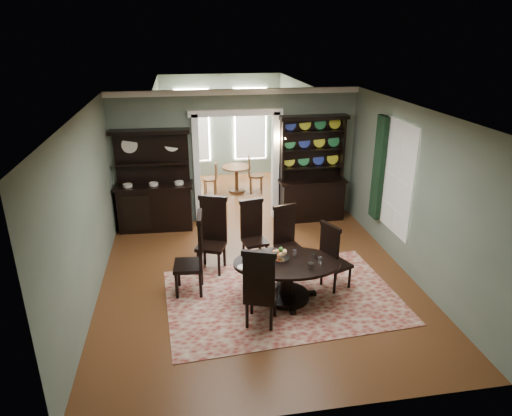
{
  "coord_description": "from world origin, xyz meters",
  "views": [
    {
      "loc": [
        -1.2,
        -6.95,
        4.21
      ],
      "look_at": [
        0.05,
        0.6,
        1.18
      ],
      "focal_mm": 32.0,
      "sensor_mm": 36.0,
      "label": 1
    }
  ],
  "objects_px": {
    "dining_table": "(287,273)",
    "parlor_table": "(237,175)",
    "welsh_dresser": "(312,183)",
    "sideboard": "(155,195)"
  },
  "relations": [
    {
      "from": "sideboard",
      "to": "welsh_dresser",
      "type": "bearing_deg",
      "value": 2.51
    },
    {
      "from": "dining_table",
      "to": "welsh_dresser",
      "type": "distance_m",
      "value": 3.61
    },
    {
      "from": "dining_table",
      "to": "welsh_dresser",
      "type": "height_order",
      "value": "welsh_dresser"
    },
    {
      "from": "dining_table",
      "to": "welsh_dresser",
      "type": "bearing_deg",
      "value": 74.58
    },
    {
      "from": "welsh_dresser",
      "to": "parlor_table",
      "type": "distance_m",
      "value": 2.62
    },
    {
      "from": "dining_table",
      "to": "sideboard",
      "type": "xyz_separation_m",
      "value": [
        -2.22,
        3.33,
        0.29
      ]
    },
    {
      "from": "dining_table",
      "to": "parlor_table",
      "type": "distance_m",
      "value": 5.44
    },
    {
      "from": "dining_table",
      "to": "parlor_table",
      "type": "bearing_deg",
      "value": 98.19
    },
    {
      "from": "sideboard",
      "to": "welsh_dresser",
      "type": "height_order",
      "value": "welsh_dresser"
    },
    {
      "from": "dining_table",
      "to": "parlor_table",
      "type": "xyz_separation_m",
      "value": [
        -0.14,
        5.44,
        -0.01
      ]
    }
  ]
}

